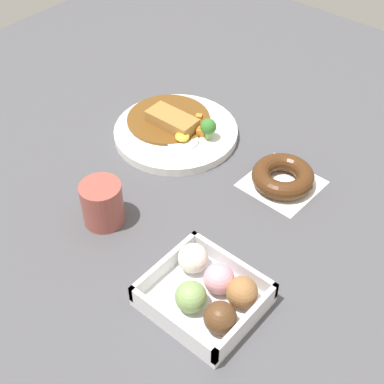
{
  "coord_description": "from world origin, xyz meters",
  "views": [
    {
      "loc": [
        -0.5,
        0.58,
        0.71
      ],
      "look_at": [
        -0.04,
        0.04,
        0.03
      ],
      "focal_mm": 51.14,
      "sensor_mm": 36.0,
      "label": 1
    }
  ],
  "objects_px": {
    "curry_plate": "(176,130)",
    "coffee_mug": "(102,203)",
    "chocolate_ring_donut": "(283,177)",
    "donut_box": "(209,292)"
  },
  "relations": [
    {
      "from": "curry_plate",
      "to": "donut_box",
      "type": "relative_size",
      "value": 1.54
    },
    {
      "from": "chocolate_ring_donut",
      "to": "coffee_mug",
      "type": "bearing_deg",
      "value": 56.6
    },
    {
      "from": "curry_plate",
      "to": "chocolate_ring_donut",
      "type": "xyz_separation_m",
      "value": [
        -0.25,
        -0.02,
        0.0
      ]
    },
    {
      "from": "curry_plate",
      "to": "coffee_mug",
      "type": "distance_m",
      "value": 0.27
    },
    {
      "from": "chocolate_ring_donut",
      "to": "curry_plate",
      "type": "bearing_deg",
      "value": 4.17
    },
    {
      "from": "chocolate_ring_donut",
      "to": "coffee_mug",
      "type": "relative_size",
      "value": 1.64
    },
    {
      "from": "donut_box",
      "to": "coffee_mug",
      "type": "xyz_separation_m",
      "value": [
        0.25,
        -0.02,
        0.01
      ]
    },
    {
      "from": "chocolate_ring_donut",
      "to": "coffee_mug",
      "type": "distance_m",
      "value": 0.34
    },
    {
      "from": "donut_box",
      "to": "chocolate_ring_donut",
      "type": "distance_m",
      "value": 0.31
    },
    {
      "from": "curry_plate",
      "to": "coffee_mug",
      "type": "height_order",
      "value": "coffee_mug"
    }
  ]
}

